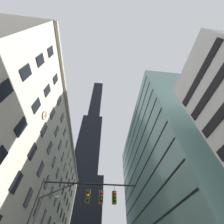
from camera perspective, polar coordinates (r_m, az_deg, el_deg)
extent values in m
cube|color=beige|center=(41.71, -31.43, -25.07)|extent=(13.03, 64.81, 29.54)
cube|color=#B2A893|center=(46.34, -16.60, -11.50)|extent=(0.70, 64.81, 0.60)
cube|color=black|center=(21.21, -35.34, -22.97)|extent=(0.14, 1.40, 2.20)
cube|color=black|center=(25.51, -31.72, -28.34)|extent=(0.14, 1.40, 2.20)
cube|color=black|center=(30.03, -28.94, -32.06)|extent=(0.14, 1.40, 2.20)
cube|color=black|center=(34.68, -26.75, -34.76)|extent=(0.14, 1.40, 2.20)
cube|color=black|center=(39.41, -24.99, -36.79)|extent=(0.14, 1.40, 2.20)
cube|color=black|center=(16.56, -38.71, 7.17)|extent=(0.14, 1.40, 2.20)
cube|color=black|center=(19.37, -33.99, -5.23)|extent=(0.14, 1.40, 2.20)
cube|color=black|center=(22.94, -30.51, -14.12)|extent=(0.14, 1.40, 2.20)
cube|color=black|center=(26.96, -27.86, -20.47)|extent=(0.14, 1.40, 2.20)
cube|color=black|center=(31.27, -25.77, -25.09)|extent=(0.14, 1.40, 2.20)
cube|color=black|center=(35.76, -24.09, -28.55)|extent=(0.14, 1.40, 2.20)
cube|color=black|center=(40.37, -22.72, -31.22)|extent=(0.14, 1.40, 2.20)
cube|color=black|center=(45.06, -21.57, -33.32)|extent=(0.14, 1.40, 2.20)
cube|color=black|center=(49.82, -20.60, -35.02)|extent=(0.14, 1.40, 2.20)
cube|color=black|center=(54.61, -19.77, -36.41)|extent=(0.14, 1.40, 2.20)
cube|color=black|center=(59.44, -19.05, -37.58)|extent=(0.14, 1.40, 2.20)
cube|color=black|center=(19.64, -32.61, 13.98)|extent=(0.14, 1.40, 2.20)
cube|color=black|center=(22.06, -29.29, 2.37)|extent=(0.14, 1.40, 2.20)
cube|color=black|center=(25.25, -26.76, -6.64)|extent=(0.14, 1.40, 2.20)
cube|color=black|center=(28.96, -24.78, -13.48)|extent=(0.14, 1.40, 2.20)
cube|color=black|center=(33.01, -23.19, -18.70)|extent=(0.14, 1.40, 2.20)
cube|color=black|center=(37.29, -21.89, -22.74)|extent=(0.14, 1.40, 2.20)
cube|color=black|center=(41.73, -20.81, -25.93)|extent=(0.14, 1.40, 2.20)
cube|color=black|center=(46.29, -19.89, -28.49)|extent=(0.14, 1.40, 2.20)
cube|color=black|center=(50.93, -19.11, -30.58)|extent=(0.14, 1.40, 2.20)
cube|color=black|center=(55.63, -18.43, -32.32)|extent=(0.14, 1.40, 2.20)
cube|color=black|center=(60.38, -17.84, -33.79)|extent=(0.14, 1.40, 2.20)
cube|color=black|center=(23.08, -28.04, 18.76)|extent=(0.14, 1.40, 2.20)
cube|color=black|center=(25.17, -25.64, 8.20)|extent=(0.14, 1.40, 2.20)
cube|color=black|center=(28.01, -23.78, -0.49)|extent=(0.14, 1.40, 2.20)
cube|color=black|center=(31.39, -22.28, -7.45)|extent=(0.14, 1.40, 2.20)
cube|color=black|center=(35.16, -21.06, -12.99)|extent=(0.14, 1.40, 2.20)
cube|color=black|center=(39.21, -20.04, -17.42)|extent=(0.14, 1.40, 2.20)
cube|color=black|center=(43.46, -19.19, -20.99)|extent=(0.14, 1.40, 2.20)
cube|color=black|center=(47.85, -18.45, -23.92)|extent=(0.14, 1.40, 2.20)
cube|color=black|center=(52.35, -17.82, -26.35)|extent=(0.14, 1.40, 2.20)
cube|color=black|center=(56.93, -17.26, -28.38)|extent=(0.14, 1.40, 2.20)
cube|color=black|center=(61.58, -16.77, -30.11)|extent=(0.14, 1.40, 2.20)
cube|color=black|center=(26.74, -24.52, 22.19)|extent=(0.14, 1.40, 2.20)
cube|color=black|center=(28.57, -22.76, 12.68)|extent=(0.14, 1.40, 2.20)
cube|color=black|center=(31.10, -21.37, 4.49)|extent=(0.14, 1.40, 2.20)
cube|color=black|center=(34.17, -20.22, -2.34)|extent=(0.14, 1.40, 2.20)
cube|color=black|center=(37.67, -19.27, -7.98)|extent=(0.14, 1.40, 2.20)
cube|color=black|center=(41.47, -18.47, -12.62)|extent=(0.14, 1.40, 2.20)
cube|color=black|center=(45.50, -17.79, -16.46)|extent=(0.14, 1.40, 2.20)
cube|color=black|center=(49.72, -17.20, -19.66)|extent=(0.14, 1.40, 2.20)
cube|color=black|center=(54.06, -16.68, -22.35)|extent=(0.14, 1.40, 2.20)
cube|color=black|center=(58.51, -16.23, -24.63)|extent=(0.14, 1.40, 2.20)
cube|color=black|center=(63.04, -15.82, -26.59)|extent=(0.14, 1.40, 2.20)
torus|color=olive|center=(24.61, -26.59, -1.28)|extent=(0.13, 1.41, 1.41)
cylinder|color=silver|center=(24.62, -26.67, -1.28)|extent=(0.05, 1.22, 1.22)
cube|color=black|center=(24.54, -26.61, -1.63)|extent=(0.03, 0.22, 0.36)
cube|color=black|center=(24.83, -26.31, -1.42)|extent=(0.03, 0.47, 0.37)
cube|color=black|center=(107.41, -14.41, -38.13)|extent=(28.39, 28.39, 43.94)
cube|color=black|center=(129.17, -9.67, -14.31)|extent=(19.87, 19.87, 63.92)
cube|color=black|center=(180.55, -6.71, 4.42)|extent=(12.78, 12.78, 79.90)
cylinder|color=silver|center=(223.65, -6.18, 11.95)|extent=(1.20, 1.20, 21.12)
cylinder|color=silver|center=(223.41, -4.85, 11.86)|extent=(1.20, 1.20, 21.12)
cube|color=black|center=(19.67, 36.60, 8.03)|extent=(0.16, 9.26, 1.10)
cube|color=black|center=(21.87, 32.91, 12.30)|extent=(0.16, 9.26, 1.10)
cube|color=gray|center=(50.73, 22.58, -23.09)|extent=(19.58, 49.20, 43.44)
cube|color=black|center=(43.93, 13.11, -35.19)|extent=(0.12, 48.20, 0.24)
cube|color=black|center=(45.08, 12.08, -30.34)|extent=(0.12, 48.20, 0.24)
cube|color=black|center=(46.55, 11.20, -25.75)|extent=(0.12, 48.20, 0.24)
cube|color=black|center=(48.30, 10.43, -21.46)|extent=(0.12, 48.20, 0.24)
cube|color=black|center=(50.31, 9.77, -17.49)|extent=(0.12, 48.20, 0.24)
cube|color=black|center=(52.55, 9.18, -13.84)|extent=(0.12, 48.20, 0.24)
cube|color=black|center=(54.99, 8.66, -10.50)|extent=(0.12, 48.20, 0.24)
cube|color=black|center=(57.61, 8.19, -7.45)|extent=(0.12, 48.20, 0.24)
cylinder|color=black|center=(15.15, -9.08, -27.76)|extent=(8.95, 0.14, 0.14)
cylinder|color=black|center=(15.30, -20.80, -28.20)|extent=(3.67, 0.10, 1.84)
cylinder|color=black|center=(15.05, -9.72, -28.76)|extent=(0.04, 0.04, 0.60)
cube|color=black|center=(14.80, -10.16, -31.45)|extent=(0.30, 0.30, 0.90)
cube|color=olive|center=(14.96, -10.15, -31.66)|extent=(0.40, 0.40, 1.04)
sphere|color=#450808|center=(14.74, -10.00, -30.23)|extent=(0.20, 0.20, 0.20)
sphere|color=yellow|center=(14.64, -10.17, -31.25)|extent=(0.20, 0.20, 0.20)
sphere|color=#083D10|center=(14.56, -10.35, -32.28)|extent=(0.20, 0.20, 0.20)
cylinder|color=black|center=(15.03, -4.38, -29.22)|extent=(0.04, 0.04, 0.60)
cube|color=black|center=(14.78, -4.58, -31.93)|extent=(0.30, 0.30, 0.90)
cube|color=olive|center=(14.94, -4.62, -32.13)|extent=(0.40, 0.40, 1.04)
sphere|color=red|center=(14.72, -4.47, -30.70)|extent=(0.20, 0.20, 0.20)
sphere|color=#4B3A08|center=(14.63, -4.55, -31.73)|extent=(0.20, 0.20, 0.20)
sphere|color=#083D10|center=(14.54, -4.63, -32.77)|extent=(0.20, 0.20, 0.20)
cylinder|color=black|center=(15.12, 0.97, -29.46)|extent=(0.04, 0.04, 0.60)
cube|color=black|center=(14.87, 1.01, -32.16)|extent=(0.30, 0.30, 0.90)
cube|color=olive|center=(15.03, 0.92, -32.36)|extent=(0.40, 0.40, 1.04)
sphere|color=red|center=(14.81, 1.07, -30.93)|extent=(0.20, 0.20, 0.20)
sphere|color=#4B3A08|center=(14.72, 1.09, -31.96)|extent=(0.20, 0.20, 0.20)
sphere|color=#083D10|center=(14.63, 1.11, -33.00)|extent=(0.20, 0.20, 0.20)
cylinder|color=#47474C|center=(21.59, -24.55, -29.42)|extent=(1.81, 0.10, 0.10)
ellipsoid|color=#EFE5C6|center=(21.33, -22.03, -30.22)|extent=(0.56, 0.32, 0.24)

